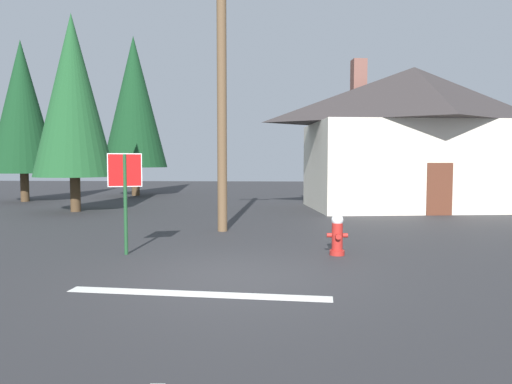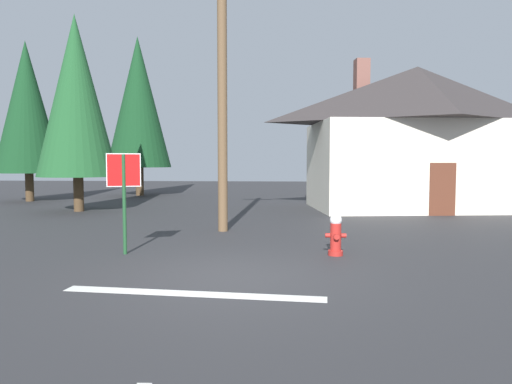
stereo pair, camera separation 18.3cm
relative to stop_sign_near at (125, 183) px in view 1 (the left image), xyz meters
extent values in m
cube|color=#2D2D30|center=(2.57, -1.73, -1.63)|extent=(80.00, 80.00, 0.10)
cube|color=silver|center=(2.12, -2.91, -1.57)|extent=(4.12, 0.61, 0.01)
cylinder|color=#1E4C28|center=(0.00, 0.00, -0.48)|extent=(0.08, 0.08, 2.19)
cube|color=white|center=(0.00, 0.00, 0.27)|extent=(0.69, 0.26, 0.73)
cube|color=red|center=(0.00, 0.00, 0.27)|extent=(0.66, 0.25, 0.69)
cylinder|color=#AD231E|center=(4.61, 0.22, -1.52)|extent=(0.32, 0.32, 0.11)
cylinder|color=#AD231E|center=(4.61, 0.22, -1.17)|extent=(0.24, 0.24, 0.59)
sphere|color=white|center=(4.61, 0.22, -0.81)|extent=(0.26, 0.26, 0.26)
cylinder|color=#AD231E|center=(4.44, 0.22, -1.14)|extent=(0.11, 0.10, 0.10)
cylinder|color=#AD231E|center=(4.79, 0.22, -1.14)|extent=(0.11, 0.10, 0.10)
cylinder|color=#AD231E|center=(4.61, 0.04, -1.14)|extent=(0.12, 0.11, 0.12)
cylinder|color=brown|center=(1.65, 3.52, 2.39)|extent=(0.28, 0.28, 7.94)
cube|color=silver|center=(9.02, 10.48, 0.27)|extent=(9.21, 6.16, 3.69)
pyramid|color=#332D2D|center=(9.02, 10.48, 3.31)|extent=(9.95, 6.65, 2.40)
cube|color=brown|center=(6.76, 11.10, 3.91)|extent=(0.67, 0.67, 2.16)
cube|color=#592D1E|center=(9.35, 7.95, -0.58)|extent=(1.00, 0.19, 2.00)
cylinder|color=#4C3823|center=(-9.83, 12.96, -0.84)|extent=(0.41, 0.41, 1.48)
cone|color=#143D1E|center=(-9.83, 12.96, 3.26)|extent=(3.28, 3.28, 6.72)
cylinder|color=#4C3823|center=(-5.52, 17.48, -0.72)|extent=(0.48, 0.48, 1.72)
cone|color=#143D1E|center=(-5.52, 17.48, 4.05)|extent=(3.81, 3.81, 7.82)
cylinder|color=#4C3823|center=(-5.06, 8.44, -0.86)|extent=(0.40, 0.40, 1.44)
cone|color=#1E5128|center=(-5.06, 8.44, 3.13)|extent=(3.19, 3.19, 6.54)
camera|label=1|loc=(3.44, -9.74, 0.45)|focal=32.12mm
camera|label=2|loc=(3.62, -9.73, 0.45)|focal=32.12mm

